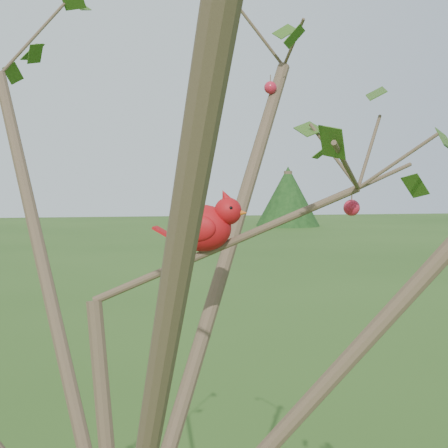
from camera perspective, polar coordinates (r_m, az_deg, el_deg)
name	(u,v)px	position (r m, az deg, el deg)	size (l,w,h in m)	color
crabapple_tree	(129,228)	(1.14, -9.68, -0.36)	(2.35, 2.05, 2.95)	#483626
cardinal	(206,226)	(1.26, -1.89, -0.17)	(0.21, 0.15, 0.15)	#B20F11
distant_trees	(75,204)	(25.28, -14.90, 2.02)	(42.49, 13.58, 3.29)	#483626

